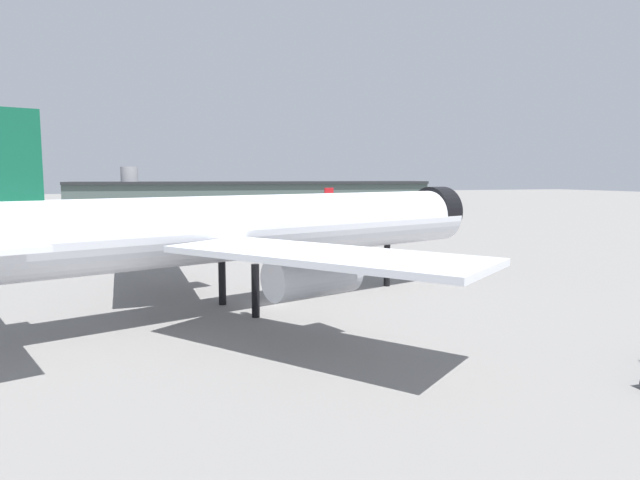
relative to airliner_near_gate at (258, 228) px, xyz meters
The scene contains 5 objects.
ground 9.20m from the airliner_near_gate, 38.79° to the left, with size 900.00×900.00×0.00m, color slate.
airliner_near_gate is the anchor object (origin of this frame).
airliner_far_taxiway 119.10m from the airliner_near_gate, 61.98° to the left, with size 36.03×32.10×11.27m.
terminal_building 205.56m from the airliner_near_gate, 77.89° to the left, with size 168.10×42.62×18.94m.
baggage_cart_trailing 40.22m from the airliner_near_gate, 17.44° to the left, with size 2.87×2.78×1.82m.
Camera 1 is at (-15.47, -61.99, 14.72)m, focal length 31.41 mm.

